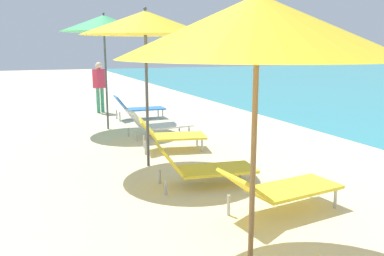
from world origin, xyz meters
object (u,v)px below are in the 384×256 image
umbrella_third (145,23)px  umbrella_second (257,27)px  umbrella_farthest (104,24)px  lounger_farthest_inland (157,124)px  lounger_third_inland (203,167)px  lounger_farthest_shoreside (138,107)px  person_walking_near (99,82)px  lounger_second_shoreside (280,188)px  lounger_third_shoreside (170,134)px

umbrella_third → umbrella_second: bearing=-90.7°
umbrella_farthest → lounger_farthest_inland: size_ratio=1.87×
lounger_third_inland → umbrella_farthest: umbrella_farthest is taller
lounger_farthest_inland → umbrella_second: bearing=-104.4°
umbrella_third → lounger_third_inland: (0.46, -1.29, -2.12)m
umbrella_third → lounger_farthest_shoreside: bearing=77.3°
lounger_farthest_shoreside → person_walking_near: (-0.81, 1.56, 0.61)m
umbrella_third → umbrella_farthest: 3.50m
lounger_second_shoreside → umbrella_third: umbrella_third is taller
lounger_third_shoreside → person_walking_near: person_walking_near is taller
lounger_third_shoreside → person_walking_near: 5.34m
lounger_third_inland → lounger_farthest_shoreside: size_ratio=1.07×
umbrella_second → lounger_third_shoreside: size_ratio=1.79×
umbrella_third → lounger_farthest_inland: (0.86, 2.21, -2.12)m
person_walking_near → lounger_second_shoreside: bearing=-25.9°
person_walking_near → lounger_third_shoreside: bearing=-25.3°
lounger_farthest_shoreside → person_walking_near: bearing=118.6°
lounger_third_shoreside → umbrella_farthest: bearing=118.6°
lounger_third_inland → umbrella_farthest: 5.33m
lounger_third_inland → lounger_farthest_inland: (0.40, 3.50, -0.00)m
lounger_farthest_inland → lounger_farthest_shoreside: bearing=80.3°
umbrella_second → lounger_third_shoreside: bearing=80.3°
umbrella_farthest → lounger_farthest_inland: (0.90, -1.29, -2.30)m
umbrella_third → lounger_farthest_shoreside: umbrella_third is taller
lounger_second_shoreside → lounger_third_shoreside: lounger_third_shoreside is taller
lounger_third_shoreside → umbrella_farthest: umbrella_farthest is taller
lounger_second_shoreside → umbrella_farthest: (-0.99, 6.06, 2.26)m
lounger_second_shoreside → umbrella_third: 3.44m
lounger_third_inland → lounger_farthest_inland: bearing=91.3°
lounger_third_inland → person_walking_near: size_ratio=0.96×
lounger_third_shoreside → lounger_farthest_inland: 1.32m
lounger_second_shoreside → lounger_third_shoreside: 3.47m
lounger_third_inland → person_walking_near: person_walking_near is taller
lounger_farthest_inland → lounger_third_inland: bearing=-101.9°
lounger_third_shoreside → lounger_third_inland: 2.20m
umbrella_third → person_walking_near: (0.23, 6.18, -1.46)m
lounger_farthest_shoreside → umbrella_second: bearing=-96.4°
lounger_third_inland → umbrella_farthest: (-0.50, 4.79, 2.29)m
lounger_third_shoreside → lounger_third_inland: (-0.26, -2.19, -0.03)m
lounger_third_shoreside → lounger_farthest_inland: (0.14, 1.31, -0.04)m
umbrella_second → lounger_third_inland: 2.98m
lounger_farthest_inland → person_walking_near: person_walking_near is taller
lounger_second_shoreside → person_walking_near: person_walking_near is taller
lounger_farthest_inland → umbrella_farthest: bearing=119.5°
lounger_farthest_shoreside → lounger_third_shoreside: bearing=-93.7°
umbrella_third → lounger_third_inland: umbrella_third is taller
lounger_second_shoreside → lounger_farthest_shoreside: size_ratio=1.14×
lounger_third_inland → lounger_farthest_inland: lounger_third_inland is taller
lounger_second_shoreside → lounger_farthest_inland: size_ratio=1.08×
lounger_third_inland → lounger_farthest_shoreside: lounger_farthest_shoreside is taller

